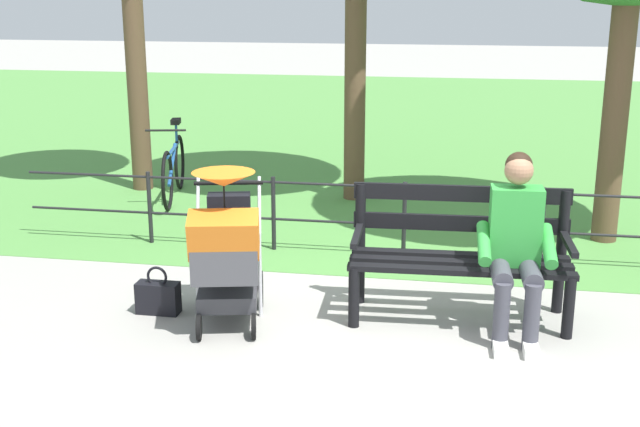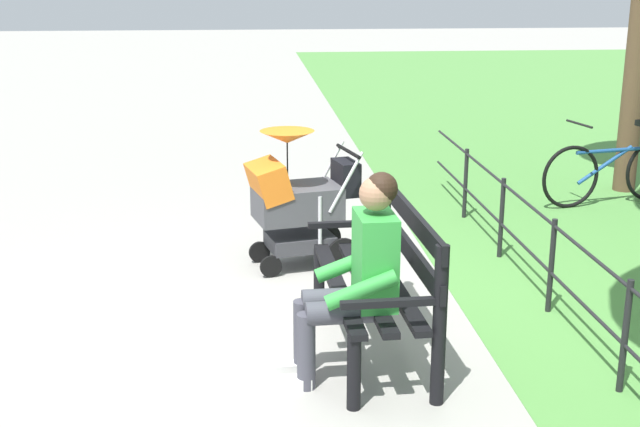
# 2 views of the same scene
# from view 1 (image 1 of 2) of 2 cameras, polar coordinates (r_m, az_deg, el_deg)

# --- Properties ---
(ground_plane) EXTENTS (60.00, 60.00, 0.00)m
(ground_plane) POSITION_cam_1_polar(r_m,az_deg,el_deg) (6.16, 4.81, -7.16)
(ground_plane) COLOR #9E9B93
(grass_lawn) EXTENTS (40.00, 16.00, 0.01)m
(grass_lawn) POSITION_cam_1_polar(r_m,az_deg,el_deg) (14.67, 8.09, 6.10)
(grass_lawn) COLOR #518E42
(grass_lawn) RESTS_ON ground
(park_bench) EXTENTS (1.62, 0.66, 0.96)m
(park_bench) POSITION_cam_1_polar(r_m,az_deg,el_deg) (6.07, 9.77, -2.41)
(park_bench) COLOR black
(park_bench) RESTS_ON ground
(person_on_bench) EXTENTS (0.55, 0.74, 1.28)m
(person_on_bench) POSITION_cam_1_polar(r_m,az_deg,el_deg) (5.83, 13.55, -1.83)
(person_on_bench) COLOR #42424C
(person_on_bench) RESTS_ON ground
(stroller) EXTENTS (0.68, 0.97, 1.15)m
(stroller) POSITION_cam_1_polar(r_m,az_deg,el_deg) (5.85, -6.56, -2.28)
(stroller) COLOR black
(stroller) RESTS_ON ground
(handbag) EXTENTS (0.32, 0.14, 0.37)m
(handbag) POSITION_cam_1_polar(r_m,az_deg,el_deg) (6.28, -11.25, -5.74)
(handbag) COLOR black
(handbag) RESTS_ON ground
(park_fence) EXTENTS (7.27, 0.04, 0.70)m
(park_fence) POSITION_cam_1_polar(r_m,az_deg,el_deg) (7.35, 8.02, -0.04)
(park_fence) COLOR black
(park_fence) RESTS_ON ground
(bicycle) EXTENTS (0.50, 1.63, 0.89)m
(bicycle) POSITION_cam_1_polar(r_m,az_deg,el_deg) (9.55, -10.19, 3.15)
(bicycle) COLOR black
(bicycle) RESTS_ON ground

